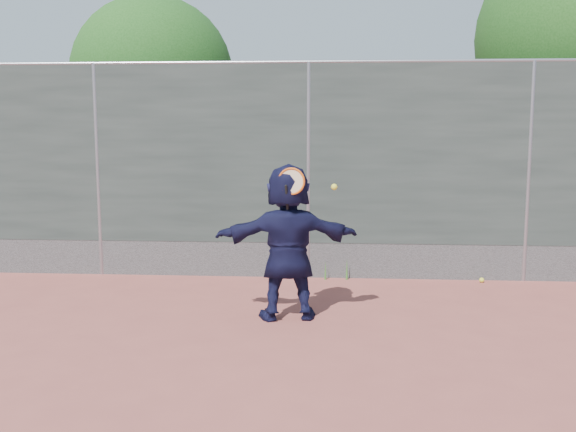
{
  "coord_description": "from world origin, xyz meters",
  "views": [
    {
      "loc": [
        0.33,
        -5.42,
        2.12
      ],
      "look_at": [
        -0.15,
        1.52,
        1.15
      ],
      "focal_mm": 40.0,
      "sensor_mm": 36.0,
      "label": 1
    }
  ],
  "objects": [
    {
      "name": "ground",
      "position": [
        0.0,
        0.0,
        0.0
      ],
      "size": [
        80.0,
        80.0,
        0.0
      ],
      "primitive_type": "plane",
      "color": "#9E4C42",
      "rests_on": "ground"
    },
    {
      "name": "player",
      "position": [
        -0.15,
        1.52,
        0.86
      ],
      "size": [
        1.67,
        0.77,
        1.73
      ],
      "primitive_type": "imported",
      "rotation": [
        0.0,
        0.0,
        3.31
      ],
      "color": "#131435",
      "rests_on": "ground"
    },
    {
      "name": "ball_ground",
      "position": [
        2.4,
        3.35,
        0.03
      ],
      "size": [
        0.07,
        0.07,
        0.07
      ],
      "primitive_type": "sphere",
      "color": "yellow",
      "rests_on": "ground"
    },
    {
      "name": "fence",
      "position": [
        -0.0,
        3.5,
        1.58
      ],
      "size": [
        20.0,
        0.06,
        3.03
      ],
      "color": "#38423D",
      "rests_on": "ground"
    },
    {
      "name": "swing_action",
      "position": [
        -0.06,
        1.33,
        1.53
      ],
      "size": [
        0.63,
        0.16,
        0.51
      ],
      "color": "#D65714",
      "rests_on": "ground"
    },
    {
      "name": "tree_left",
      "position": [
        -2.85,
        6.55,
        2.94
      ],
      "size": [
        3.15,
        3.0,
        4.53
      ],
      "color": "#382314",
      "rests_on": "ground"
    },
    {
      "name": "weed_clump",
      "position": [
        0.29,
        3.38,
        0.13
      ],
      "size": [
        0.68,
        0.07,
        0.3
      ],
      "color": "#387226",
      "rests_on": "ground"
    }
  ]
}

